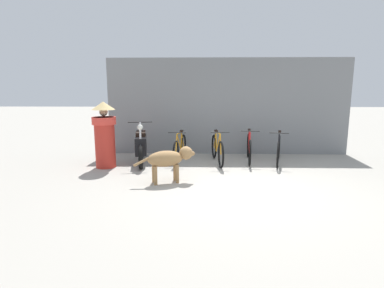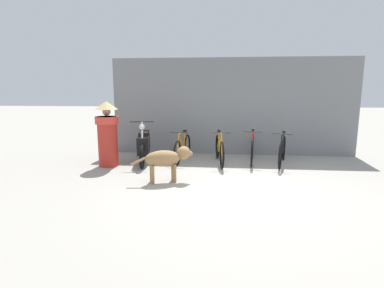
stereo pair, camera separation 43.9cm
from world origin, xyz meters
name	(u,v)px [view 1 (the left image)]	position (x,y,z in m)	size (l,w,h in m)	color
ground_plane	(241,188)	(0.00, 0.00, 0.00)	(60.00, 60.00, 0.00)	#9E998E
shop_wall_back	(228,107)	(0.00, 3.29, 1.39)	(7.02, 0.20, 2.78)	slate
bicycle_0	(180,148)	(-1.34, 2.26, 0.34)	(0.46, 1.72, 0.83)	black
bicycle_1	(217,149)	(-0.36, 2.05, 0.35)	(0.46, 1.75, 0.86)	black
bicycle_2	(249,148)	(0.50, 2.26, 0.36)	(0.46, 1.73, 0.87)	black
bicycle_3	(279,150)	(1.23, 2.07, 0.35)	(0.59, 1.68, 0.85)	black
motorcycle	(141,146)	(-2.32, 1.93, 0.45)	(0.58, 1.79, 1.12)	black
stray_dog	(170,159)	(-1.42, 0.33, 0.50)	(1.23, 0.61, 0.73)	#997247
person_in_robes	(105,133)	(-3.11, 1.52, 0.84)	(0.79, 0.79, 1.60)	#B72D23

